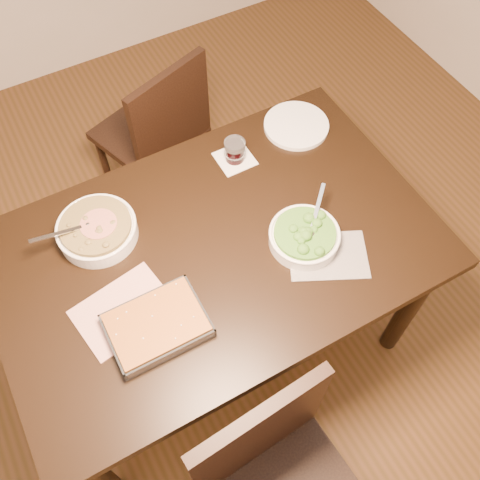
{
  "coord_description": "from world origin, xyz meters",
  "views": [
    {
      "loc": [
        -0.36,
        -0.82,
        2.2
      ],
      "look_at": [
        0.07,
        -0.05,
        0.8
      ],
      "focal_mm": 40.0,
      "sensor_mm": 36.0,
      "label": 1
    }
  ],
  "objects_px": {
    "stew_bowl": "(97,229)",
    "baking_dish": "(157,325)",
    "wine_tumbler": "(235,150)",
    "chair_near": "(278,480)",
    "table": "(216,261)",
    "broccoli_bowl": "(304,236)",
    "chair_far": "(159,131)",
    "dinner_plate": "(296,126)"
  },
  "relations": [
    {
      "from": "stew_bowl",
      "to": "chair_near",
      "type": "bearing_deg",
      "value": -79.78
    },
    {
      "from": "stew_bowl",
      "to": "chair_near",
      "type": "relative_size",
      "value": 0.32
    },
    {
      "from": "baking_dish",
      "to": "wine_tumbler",
      "type": "distance_m",
      "value": 0.68
    },
    {
      "from": "chair_near",
      "to": "baking_dish",
      "type": "bearing_deg",
      "value": 100.47
    },
    {
      "from": "broccoli_bowl",
      "to": "wine_tumbler",
      "type": "distance_m",
      "value": 0.41
    },
    {
      "from": "table",
      "to": "chair_far",
      "type": "bearing_deg",
      "value": 81.13
    },
    {
      "from": "stew_bowl",
      "to": "baking_dish",
      "type": "distance_m",
      "value": 0.39
    },
    {
      "from": "table",
      "to": "stew_bowl",
      "type": "relative_size",
      "value": 4.93
    },
    {
      "from": "stew_bowl",
      "to": "wine_tumbler",
      "type": "relative_size",
      "value": 3.41
    },
    {
      "from": "wine_tumbler",
      "to": "chair_near",
      "type": "bearing_deg",
      "value": -111.7
    },
    {
      "from": "stew_bowl",
      "to": "broccoli_bowl",
      "type": "relative_size",
      "value": 1.26
    },
    {
      "from": "dinner_plate",
      "to": "chair_far",
      "type": "height_order",
      "value": "chair_far"
    },
    {
      "from": "wine_tumbler",
      "to": "chair_near",
      "type": "xyz_separation_m",
      "value": [
        -0.38,
        -0.95,
        -0.29
      ]
    },
    {
      "from": "baking_dish",
      "to": "wine_tumbler",
      "type": "relative_size",
      "value": 3.37
    },
    {
      "from": "dinner_plate",
      "to": "chair_far",
      "type": "relative_size",
      "value": 0.28
    },
    {
      "from": "wine_tumbler",
      "to": "dinner_plate",
      "type": "xyz_separation_m",
      "value": [
        0.27,
        0.03,
        -0.04
      ]
    },
    {
      "from": "stew_bowl",
      "to": "baking_dish",
      "type": "height_order",
      "value": "stew_bowl"
    },
    {
      "from": "dinner_plate",
      "to": "stew_bowl",
      "type": "bearing_deg",
      "value": -173.16
    },
    {
      "from": "broccoli_bowl",
      "to": "baking_dish",
      "type": "height_order",
      "value": "broccoli_bowl"
    },
    {
      "from": "baking_dish",
      "to": "table",
      "type": "bearing_deg",
      "value": 32.18
    },
    {
      "from": "chair_near",
      "to": "table",
      "type": "bearing_deg",
      "value": 73.42
    },
    {
      "from": "broccoli_bowl",
      "to": "chair_far",
      "type": "bearing_deg",
      "value": 98.06
    },
    {
      "from": "stew_bowl",
      "to": "broccoli_bowl",
      "type": "bearing_deg",
      "value": -30.98
    },
    {
      "from": "stew_bowl",
      "to": "chair_far",
      "type": "relative_size",
      "value": 0.33
    },
    {
      "from": "baking_dish",
      "to": "stew_bowl",
      "type": "bearing_deg",
      "value": 95.25
    },
    {
      "from": "dinner_plate",
      "to": "chair_near",
      "type": "distance_m",
      "value": 1.2
    },
    {
      "from": "broccoli_bowl",
      "to": "stew_bowl",
      "type": "bearing_deg",
      "value": 149.02
    },
    {
      "from": "table",
      "to": "chair_near",
      "type": "bearing_deg",
      "value": -102.71
    },
    {
      "from": "broccoli_bowl",
      "to": "table",
      "type": "bearing_deg",
      "value": 154.64
    },
    {
      "from": "baking_dish",
      "to": "chair_near",
      "type": "xyz_separation_m",
      "value": [
        0.13,
        -0.49,
        -0.27
      ]
    },
    {
      "from": "table",
      "to": "broccoli_bowl",
      "type": "relative_size",
      "value": 6.19
    },
    {
      "from": "wine_tumbler",
      "to": "chair_near",
      "type": "relative_size",
      "value": 0.09
    },
    {
      "from": "baking_dish",
      "to": "chair_near",
      "type": "bearing_deg",
      "value": -75.23
    },
    {
      "from": "broccoli_bowl",
      "to": "chair_far",
      "type": "height_order",
      "value": "chair_far"
    },
    {
      "from": "stew_bowl",
      "to": "dinner_plate",
      "type": "distance_m",
      "value": 0.82
    },
    {
      "from": "dinner_plate",
      "to": "chair_near",
      "type": "height_order",
      "value": "chair_near"
    },
    {
      "from": "stew_bowl",
      "to": "dinner_plate",
      "type": "xyz_separation_m",
      "value": [
        0.81,
        0.1,
        -0.03
      ]
    },
    {
      "from": "wine_tumbler",
      "to": "chair_far",
      "type": "distance_m",
      "value": 0.61
    },
    {
      "from": "stew_bowl",
      "to": "wine_tumbler",
      "type": "distance_m",
      "value": 0.54
    },
    {
      "from": "table",
      "to": "baking_dish",
      "type": "relative_size",
      "value": 5.0
    },
    {
      "from": "wine_tumbler",
      "to": "chair_far",
      "type": "height_order",
      "value": "chair_far"
    },
    {
      "from": "table",
      "to": "chair_near",
      "type": "relative_size",
      "value": 1.56
    }
  ]
}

